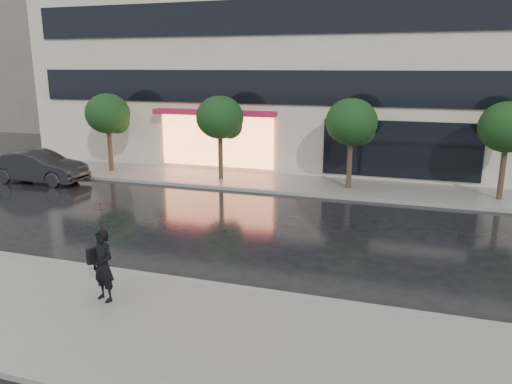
% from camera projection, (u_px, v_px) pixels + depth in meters
% --- Properties ---
extents(ground, '(120.00, 120.00, 0.00)m').
position_uv_depth(ground, '(185.00, 267.00, 13.51)').
color(ground, black).
rests_on(ground, ground).
extents(sidewalk_near, '(60.00, 4.50, 0.12)m').
position_uv_depth(sidewalk_near, '(117.00, 322.00, 10.50)').
color(sidewalk_near, slate).
rests_on(sidewalk_near, ground).
extents(sidewalk_far, '(60.00, 3.50, 0.12)m').
position_uv_depth(sidewalk_far, '(284.00, 183.00, 22.94)').
color(sidewalk_far, slate).
rests_on(sidewalk_far, ground).
extents(curb_near, '(60.00, 0.25, 0.14)m').
position_uv_depth(curb_near, '(167.00, 280.00, 12.57)').
color(curb_near, gray).
rests_on(curb_near, ground).
extents(curb_far, '(60.00, 0.25, 0.14)m').
position_uv_depth(curb_far, '(273.00, 192.00, 21.32)').
color(curb_far, gray).
rests_on(curb_far, ground).
extents(bg_building_left, '(14.00, 10.00, 12.00)m').
position_uv_depth(bg_building_left, '(27.00, 58.00, 44.43)').
color(bg_building_left, '#59544F').
rests_on(bg_building_left, ground).
extents(tree_far_west, '(2.20, 2.20, 3.99)m').
position_uv_depth(tree_far_west, '(109.00, 115.00, 24.73)').
color(tree_far_west, '#33261C').
rests_on(tree_far_west, ground).
extents(tree_mid_west, '(2.20, 2.20, 3.99)m').
position_uv_depth(tree_mid_west, '(221.00, 119.00, 22.92)').
color(tree_mid_west, '#33261C').
rests_on(tree_mid_west, ground).
extents(tree_mid_east, '(2.20, 2.20, 3.99)m').
position_uv_depth(tree_mid_east, '(353.00, 124.00, 21.10)').
color(tree_mid_east, '#33261C').
rests_on(tree_mid_east, ground).
extents(tree_far_east, '(2.20, 2.20, 3.99)m').
position_uv_depth(tree_far_east, '(509.00, 129.00, 19.29)').
color(tree_far_east, '#33261C').
rests_on(tree_far_east, ground).
extents(parked_car, '(4.61, 1.76, 1.50)m').
position_uv_depth(parked_car, '(38.00, 167.00, 23.14)').
color(parked_car, black).
rests_on(parked_car, ground).
extents(pedestrian_with_umbrella, '(1.14, 1.15, 2.33)m').
position_uv_depth(pedestrian_with_umbrella, '(102.00, 238.00, 11.00)').
color(pedestrian_with_umbrella, black).
rests_on(pedestrian_with_umbrella, sidewalk_near).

